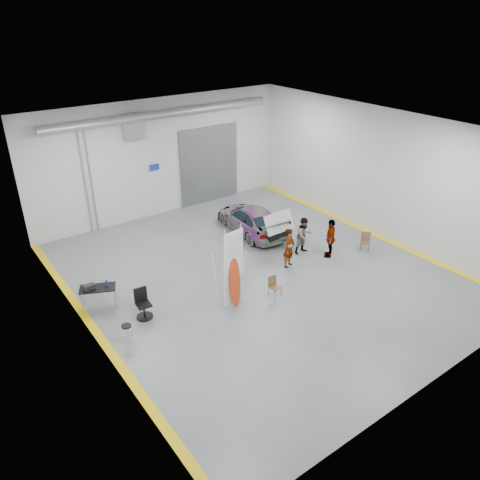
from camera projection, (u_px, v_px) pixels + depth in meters
ground at (257, 273)px, 19.47m from camera, size 16.00×16.00×0.00m
room_shell at (230, 165)px, 19.35m from camera, size 14.02×16.18×6.01m
sedan_car at (251, 219)px, 22.74m from camera, size 2.34×4.71×1.31m
person_a at (289, 248)px, 19.62m from camera, size 0.74×0.62×1.74m
person_b at (304, 235)px, 20.74m from camera, size 0.84×0.65×1.69m
person_c at (330, 238)px, 20.41m from camera, size 1.05×1.01×1.78m
surfboard_display at (233, 275)px, 16.81m from camera, size 0.91×0.33×3.23m
folding_chair_near at (275, 291)px, 17.83m from camera, size 0.40×0.41×0.83m
folding_chair_far at (365, 246)px, 21.10m from camera, size 0.57×0.66×0.87m
shop_stool at (127, 334)px, 15.37m from camera, size 0.35×0.35×0.68m
work_table at (95, 288)px, 16.98m from camera, size 1.43×1.12×1.05m
office_chair at (143, 305)px, 16.57m from camera, size 0.60×0.60×1.12m
trunk_lid at (278, 221)px, 20.98m from camera, size 1.53×0.93×0.04m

